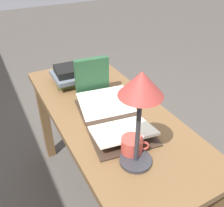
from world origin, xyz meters
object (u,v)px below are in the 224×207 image
object	(u,v)px
book_standing_upright	(92,78)
coffee_mug	(132,146)
reading_lamp	(140,96)
open_book	(113,118)
book_stack_tall	(76,74)

from	to	relation	value
book_standing_upright	coffee_mug	world-z (taller)	book_standing_upright
book_standing_upright	reading_lamp	distance (m)	0.59
book_standing_upright	coffee_mug	size ratio (longest dim) A/B	2.02
open_book	book_standing_upright	distance (m)	0.28
open_book	book_standing_upright	world-z (taller)	book_standing_upright
book_stack_tall	reading_lamp	world-z (taller)	reading_lamp
book_standing_upright	coffee_mug	xyz separation A→B (m)	(-0.50, 0.05, -0.07)
reading_lamp	book_stack_tall	bearing A→B (deg)	-2.77
open_book	book_stack_tall	distance (m)	0.47
book_stack_tall	coffee_mug	bearing A→B (deg)	178.00
book_stack_tall	book_standing_upright	bearing A→B (deg)	-172.91
book_stack_tall	coffee_mug	distance (m)	0.70
coffee_mug	open_book	bearing A→B (deg)	-9.38
book_standing_upright	reading_lamp	size ratio (longest dim) A/B	0.56
book_stack_tall	book_standing_upright	xyz separation A→B (m)	(-0.20, -0.02, 0.06)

